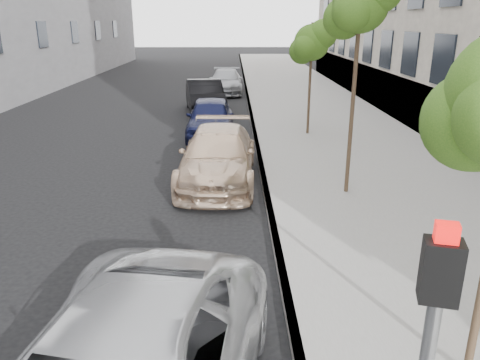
{
  "coord_description": "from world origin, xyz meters",
  "views": [
    {
      "loc": [
        0.33,
        -3.16,
        4.27
      ],
      "look_at": [
        0.45,
        4.94,
        1.5
      ],
      "focal_mm": 35.0,
      "sensor_mm": 36.0,
      "label": 1
    }
  ],
  "objects_px": {
    "suv": "(218,156)",
    "sedan_black": "(205,96)",
    "sedan_blue": "(210,118)",
    "tree_mid": "(362,5)",
    "sedan_rear": "(226,82)",
    "tree_far": "(312,43)"
  },
  "relations": [
    {
      "from": "suv",
      "to": "sedan_black",
      "type": "height_order",
      "value": "sedan_black"
    },
    {
      "from": "suv",
      "to": "sedan_black",
      "type": "relative_size",
      "value": 1.06
    },
    {
      "from": "sedan_blue",
      "to": "sedan_black",
      "type": "height_order",
      "value": "sedan_black"
    },
    {
      "from": "tree_mid",
      "to": "sedan_rear",
      "type": "relative_size",
      "value": 1.08
    },
    {
      "from": "sedan_blue",
      "to": "tree_far",
      "type": "bearing_deg",
      "value": -2.0
    },
    {
      "from": "sedan_blue",
      "to": "sedan_black",
      "type": "distance_m",
      "value": 5.14
    },
    {
      "from": "tree_mid",
      "to": "suv",
      "type": "distance_m",
      "value": 5.27
    },
    {
      "from": "tree_far",
      "to": "sedan_rear",
      "type": "height_order",
      "value": "tree_far"
    },
    {
      "from": "suv",
      "to": "tree_far",
      "type": "bearing_deg",
      "value": 59.84
    },
    {
      "from": "tree_mid",
      "to": "sedan_black",
      "type": "relative_size",
      "value": 1.13
    },
    {
      "from": "sedan_black",
      "to": "sedan_rear",
      "type": "bearing_deg",
      "value": 72.88
    },
    {
      "from": "suv",
      "to": "tree_mid",
      "type": "bearing_deg",
      "value": -18.81
    },
    {
      "from": "sedan_black",
      "to": "sedan_rear",
      "type": "distance_m",
      "value": 6.42
    },
    {
      "from": "tree_far",
      "to": "sedan_black",
      "type": "distance_m",
      "value": 7.27
    },
    {
      "from": "sedan_rear",
      "to": "sedan_blue",
      "type": "bearing_deg",
      "value": -91.5
    },
    {
      "from": "tree_far",
      "to": "tree_mid",
      "type": "bearing_deg",
      "value": -90.0
    },
    {
      "from": "tree_far",
      "to": "sedan_black",
      "type": "xyz_separation_m",
      "value": [
        -4.27,
        5.2,
        -2.74
      ]
    },
    {
      "from": "tree_far",
      "to": "sedan_rear",
      "type": "relative_size",
      "value": 0.86
    },
    {
      "from": "suv",
      "to": "sedan_black",
      "type": "bearing_deg",
      "value": 97.6
    },
    {
      "from": "sedan_black",
      "to": "tree_far",
      "type": "bearing_deg",
      "value": -59.28
    },
    {
      "from": "sedan_black",
      "to": "sedan_rear",
      "type": "xyz_separation_m",
      "value": [
        0.94,
        6.35,
        -0.06
      ]
    },
    {
      "from": "suv",
      "to": "sedan_blue",
      "type": "distance_m",
      "value": 5.31
    }
  ]
}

